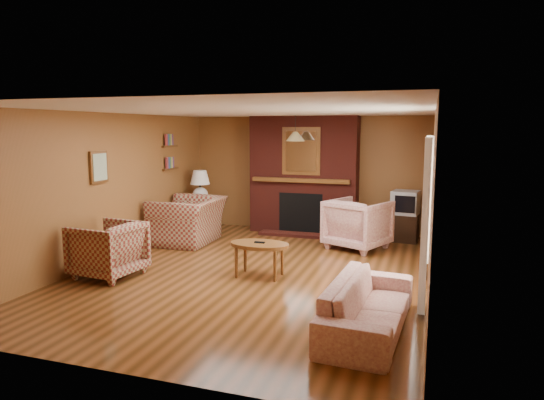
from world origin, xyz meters
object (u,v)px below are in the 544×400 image
(crt_tv, at_px, (406,202))
(fireplace, at_px, (304,176))
(plaid_armchair, at_px, (108,249))
(tv_stand, at_px, (405,228))
(plaid_loveseat, at_px, (188,220))
(coffee_table, at_px, (260,247))
(floral_sofa, at_px, (368,305))
(side_table, at_px, (201,217))
(floral_armchair, at_px, (358,224))
(table_lamp, at_px, (200,185))

(crt_tv, bearing_deg, fireplace, 174.70)
(fireplace, xyz_separation_m, plaid_armchair, (-1.95, -3.85, -0.78))
(tv_stand, bearing_deg, plaid_loveseat, -155.51)
(coffee_table, bearing_deg, plaid_loveseat, 141.38)
(plaid_armchair, height_order, crt_tv, crt_tv)
(floral_sofa, xyz_separation_m, coffee_table, (-1.74, 1.43, 0.16))
(floral_sofa, xyz_separation_m, tv_stand, (0.15, 4.41, -0.01))
(coffee_table, bearing_deg, plaid_armchair, -162.15)
(plaid_loveseat, height_order, floral_sofa, plaid_loveseat)
(coffee_table, relative_size, side_table, 1.46)
(plaid_armchair, bearing_deg, tv_stand, 138.26)
(tv_stand, bearing_deg, floral_armchair, -127.63)
(plaid_armchair, bearing_deg, coffee_table, 113.64)
(floral_armchair, height_order, table_lamp, table_lamp)
(plaid_armchair, relative_size, floral_sofa, 0.47)
(side_table, distance_m, crt_tv, 4.19)
(floral_sofa, height_order, floral_armchair, floral_armchair)
(tv_stand, height_order, crt_tv, crt_tv)
(plaid_loveseat, bearing_deg, side_table, -168.39)
(plaid_armchair, xyz_separation_m, table_lamp, (-0.15, 3.31, 0.58))
(tv_stand, bearing_deg, side_table, -170.16)
(tv_stand, bearing_deg, table_lamp, -170.16)
(fireplace, height_order, tv_stand, fireplace)
(plaid_armchair, bearing_deg, crt_tv, 138.22)
(plaid_armchair, bearing_deg, plaid_loveseat, -176.72)
(floral_armchair, height_order, crt_tv, crt_tv)
(plaid_armchair, bearing_deg, floral_armchair, 136.96)
(plaid_loveseat, bearing_deg, fireplace, 128.16)
(floral_armchair, bearing_deg, floral_sofa, 123.86)
(fireplace, bearing_deg, tv_stand, -5.15)
(floral_armchair, height_order, coffee_table, floral_armchair)
(plaid_armchair, height_order, side_table, plaid_armchair)
(crt_tv, bearing_deg, plaid_armchair, -137.57)
(floral_sofa, height_order, coffee_table, floral_sofa)
(fireplace, distance_m, plaid_armchair, 4.38)
(floral_sofa, relative_size, table_lamp, 2.76)
(tv_stand, bearing_deg, floral_sofa, -86.93)
(floral_sofa, bearing_deg, fireplace, 26.28)
(floral_sofa, bearing_deg, side_table, 48.38)
(plaid_loveseat, relative_size, plaid_armchair, 1.48)
(floral_armchair, height_order, side_table, floral_armchair)
(side_table, bearing_deg, floral_armchair, -8.32)
(coffee_table, relative_size, tv_stand, 1.66)
(fireplace, xyz_separation_m, tv_stand, (2.05, -0.18, -0.92))
(floral_sofa, height_order, tv_stand, floral_sofa)
(plaid_loveseat, xyz_separation_m, table_lamp, (-0.25, 1.03, 0.56))
(floral_sofa, distance_m, tv_stand, 4.42)
(floral_armchair, distance_m, coffee_table, 2.41)
(floral_sofa, relative_size, coffee_table, 2.14)
(coffee_table, distance_m, crt_tv, 3.54)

